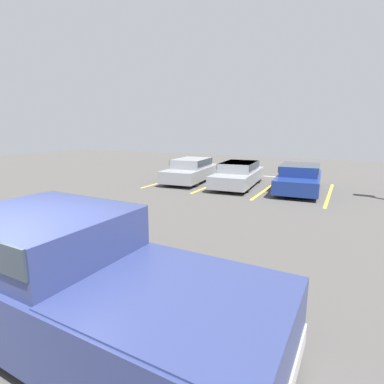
{
  "coord_description": "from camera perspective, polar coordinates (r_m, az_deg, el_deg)",
  "views": [
    {
      "loc": [
        3.75,
        -1.73,
        2.85
      ],
      "look_at": [
        -0.31,
        6.07,
        1.0
      ],
      "focal_mm": 28.0,
      "sensor_mm": 36.0,
      "label": 1
    }
  ],
  "objects": [
    {
      "name": "stall_stripe_b",
      "position": [
        15.88,
        4.31,
        1.53
      ],
      "size": [
        0.12,
        5.43,
        0.01
      ],
      "primitive_type": "cube",
      "color": "yellow",
      "rests_on": "ground_plane"
    },
    {
      "name": "stall_stripe_d",
      "position": [
        14.66,
        24.68,
        -0.41
      ],
      "size": [
        0.12,
        5.43,
        0.01
      ],
      "primitive_type": "cube",
      "color": "yellow",
      "rests_on": "ground_plane"
    },
    {
      "name": "parked_sedan_b",
      "position": [
        15.39,
        8.86,
        3.56
      ],
      "size": [
        2.11,
        4.84,
        1.22
      ],
      "rotation": [
        0.0,
        0.0,
        -1.49
      ],
      "color": "gray",
      "rests_on": "ground_plane"
    },
    {
      "name": "parked_sedan_c",
      "position": [
        14.87,
        19.76,
        2.71
      ],
      "size": [
        2.13,
        4.71,
        1.23
      ],
      "rotation": [
        0.0,
        0.0,
        -1.5
      ],
      "color": "navy",
      "rests_on": "ground_plane"
    },
    {
      "name": "wheel_stop_curb",
      "position": [
        18.11,
        14.48,
        2.68
      ],
      "size": [
        1.75,
        0.2,
        0.14
      ],
      "primitive_type": "cube",
      "color": "#B7B2A8",
      "rests_on": "ground_plane"
    },
    {
      "name": "stall_stripe_c",
      "position": [
        15.03,
        14.08,
        0.61
      ],
      "size": [
        0.12,
        5.43,
        0.01
      ],
      "primitive_type": "cube",
      "color": "yellow",
      "rests_on": "ground_plane"
    },
    {
      "name": "stall_stripe_a",
      "position": [
        17.15,
        -4.25,
        2.3
      ],
      "size": [
        0.12,
        5.43,
        0.01
      ],
      "primitive_type": "cube",
      "color": "yellow",
      "rests_on": "ground_plane"
    },
    {
      "name": "parked_sedan_a",
      "position": [
        16.49,
        -0.13,
        4.33
      ],
      "size": [
        2.2,
        4.62,
        1.27
      ],
      "rotation": [
        0.0,
        0.0,
        -1.48
      ],
      "color": "gray",
      "rests_on": "ground_plane"
    },
    {
      "name": "pickup_truck",
      "position": [
        4.66,
        -23.33,
        -14.26
      ],
      "size": [
        6.22,
        2.18,
        1.75
      ],
      "rotation": [
        0.0,
        0.0,
        -0.02
      ],
      "color": "navy",
      "rests_on": "ground_plane"
    }
  ]
}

